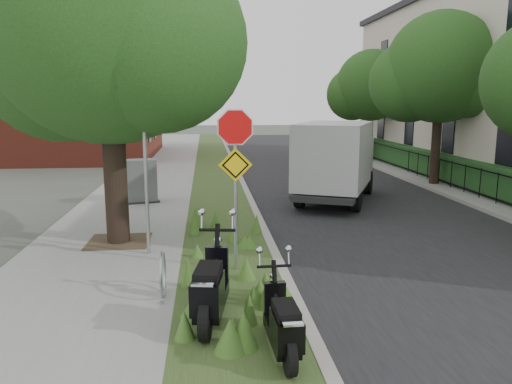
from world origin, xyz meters
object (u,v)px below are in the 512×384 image
sign_assembly (235,156)px  scooter_far (210,295)px  utility_cabinet (142,182)px  scooter_near (283,331)px  box_truck (336,158)px

sign_assembly → scooter_far: (-0.52, -2.38, -1.75)m
utility_cabinet → sign_assembly: bearing=-69.1°
sign_assembly → scooter_near: bearing=-83.5°
utility_cabinet → scooter_far: bearing=-77.2°
scooter_far → utility_cabinet: bearing=102.8°
sign_assembly → utility_cabinet: size_ratio=2.34×
box_truck → utility_cabinet: (-6.37, -0.00, -0.69)m
box_truck → utility_cabinet: bearing=-180.0°
box_truck → sign_assembly: bearing=-118.7°
box_truck → scooter_near: bearing=-108.1°
utility_cabinet → scooter_near: bearing=-73.7°
scooter_near → utility_cabinet: (-3.01, 10.30, 0.29)m
sign_assembly → scooter_far: sign_assembly is taller
sign_assembly → scooter_near: size_ratio=1.99×
box_truck → utility_cabinet: size_ratio=3.87×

